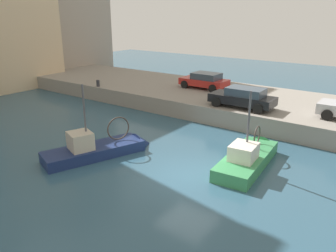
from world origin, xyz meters
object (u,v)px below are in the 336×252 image
mooring_bollard_mid (98,83)px  fishing_boat_navy (101,152)px  parked_car_black (243,97)px  fishing_boat_green (249,161)px  parked_car_red (205,80)px

mooring_bollard_mid → fishing_boat_navy: bearing=-132.3°
fishing_boat_navy → mooring_bollard_mid: size_ratio=11.28×
fishing_boat_navy → mooring_bollard_mid: bearing=47.7°
fishing_boat_navy → parked_car_black: bearing=-22.9°
fishing_boat_navy → mooring_bollard_mid: 12.10m
parked_car_black → mooring_bollard_mid: parked_car_black is taller
fishing_boat_green → parked_car_red: fishing_boat_green is taller
fishing_boat_green → mooring_bollard_mid: 16.40m
fishing_boat_green → parked_car_black: size_ratio=1.39×
parked_car_red → parked_car_black: parked_car_black is taller
mooring_bollard_mid → fishing_boat_green: bearing=-105.8°
fishing_boat_navy → fishing_boat_green: size_ratio=1.04×
fishing_boat_green → fishing_boat_navy: bearing=118.2°
parked_car_black → mooring_bollard_mid: (-1.10, 12.77, -0.42)m
fishing_boat_navy → fishing_boat_green: bearing=-61.8°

